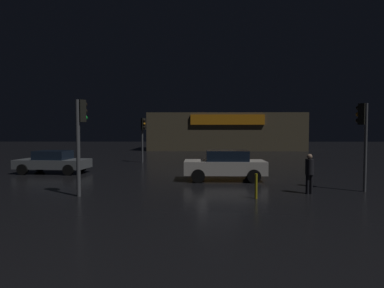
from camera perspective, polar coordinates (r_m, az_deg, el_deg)
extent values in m
plane|color=black|center=(19.19, 4.88, -5.46)|extent=(120.00, 120.00, 0.00)
cube|color=brown|center=(43.89, 6.32, 2.36)|extent=(21.93, 8.17, 5.25)
cube|color=orange|center=(39.71, 6.92, 4.73)|extent=(9.94, 0.24, 1.37)
cylinder|color=#595B60|center=(14.74, 30.67, -0.63)|extent=(0.13, 0.13, 3.84)
cube|color=black|center=(14.79, 30.21, 5.05)|extent=(0.41, 0.41, 0.92)
sphere|color=black|center=(14.86, 29.63, 6.12)|extent=(0.20, 0.20, 0.20)
sphere|color=orange|center=(14.84, 29.61, 5.06)|extent=(0.20, 0.20, 0.20)
sphere|color=black|center=(14.83, 29.59, 3.99)|extent=(0.20, 0.20, 0.20)
cylinder|color=#595B60|center=(25.38, -9.64, 0.70)|extent=(0.15, 0.15, 3.78)
cube|color=black|center=(25.25, -9.46, 3.88)|extent=(0.41, 0.41, 0.98)
sphere|color=black|center=(25.13, -9.26, 4.56)|extent=(0.20, 0.20, 0.20)
sphere|color=orange|center=(25.12, -9.26, 3.89)|extent=(0.20, 0.20, 0.20)
sphere|color=black|center=(25.12, -9.25, 3.22)|extent=(0.20, 0.20, 0.20)
cylinder|color=#595B60|center=(12.63, -21.27, -0.78)|extent=(0.16, 0.16, 3.90)
cube|color=black|center=(12.72, -20.75, 6.03)|extent=(0.41, 0.40, 0.89)
sphere|color=black|center=(12.81, -20.13, 7.21)|extent=(0.20, 0.20, 0.20)
sphere|color=black|center=(12.79, -20.11, 6.01)|extent=(0.20, 0.20, 0.20)
sphere|color=#19D13F|center=(12.78, -20.09, 4.82)|extent=(0.20, 0.20, 0.20)
cube|color=silver|center=(15.91, 6.35, -4.51)|extent=(4.33, 1.74, 0.72)
cube|color=black|center=(15.86, 6.80, -2.23)|extent=(2.22, 1.55, 0.55)
cylinder|color=black|center=(15.07, 1.18, -6.26)|extent=(0.70, 0.23, 0.70)
cylinder|color=black|center=(16.74, 1.21, -5.39)|extent=(0.70, 0.23, 0.70)
cylinder|color=black|center=(15.32, 11.96, -6.17)|extent=(0.70, 0.23, 0.70)
cylinder|color=black|center=(16.97, 10.91, -5.33)|extent=(0.70, 0.23, 0.70)
cube|color=slate|center=(20.53, -25.40, -3.47)|extent=(4.48, 2.02, 0.55)
cube|color=black|center=(20.48, -25.39, -1.94)|extent=(2.05, 1.69, 0.55)
cylinder|color=black|center=(20.66, -20.69, -4.13)|extent=(0.67, 0.26, 0.65)
cylinder|color=black|center=(19.11, -22.92, -4.68)|extent=(0.67, 0.26, 0.65)
cylinder|color=black|center=(22.04, -27.52, -3.85)|extent=(0.67, 0.26, 0.65)
cylinder|color=black|center=(20.60, -30.09, -4.32)|extent=(0.67, 0.26, 0.65)
cylinder|color=black|center=(13.35, 21.53, -7.28)|extent=(0.14, 0.14, 0.82)
cylinder|color=black|center=(13.42, 22.16, -7.25)|extent=(0.14, 0.14, 0.82)
cylinder|color=black|center=(13.28, 21.89, -4.15)|extent=(0.36, 0.36, 0.65)
sphere|color=tan|center=(13.24, 21.92, -2.29)|extent=(0.22, 0.22, 0.22)
cylinder|color=gold|center=(11.79, 12.36, -8.02)|extent=(0.10, 0.10, 0.99)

